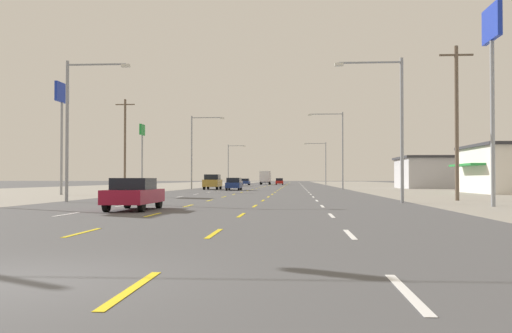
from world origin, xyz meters
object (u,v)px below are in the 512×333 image
(streetlight_right_row_1, at_px, (339,144))
(streetlight_left_row_2, at_px, (230,162))
(suv_far_left_mid, at_px, (213,182))
(box_truck_inner_left_farthest, at_px, (265,177))
(pole_sign_left_row_2, at_px, (142,141))
(streetlight_right_row_2, at_px, (323,160))
(hatchback_far_left_midfar, at_px, (237,182))
(pole_sign_left_row_1, at_px, (62,108))
(streetlight_left_row_0, at_px, (74,119))
(streetlight_left_row_1, at_px, (195,146))
(streetlight_right_row_0, at_px, (394,118))
(sedan_far_left_far, at_px, (245,182))
(hatchback_inner_left_near, at_px, (234,184))
(hatchback_center_turn_farther, at_px, (279,181))
(pole_sign_right_row_0, at_px, (492,51))
(sedan_inner_left_nearest, at_px, (134,193))

(streetlight_right_row_1, bearing_deg, streetlight_left_row_2, 114.57)
(suv_far_left_mid, xyz_separation_m, box_truck_inner_left_farthest, (3.72, 62.23, 0.81))
(pole_sign_left_row_2, height_order, streetlight_right_row_2, streetlight_right_row_2)
(streetlight_right_row_1, xyz_separation_m, streetlight_right_row_2, (-0.04, 42.45, -0.70))
(hatchback_far_left_midfar, xyz_separation_m, pole_sign_left_row_1, (-9.87, -56.40, 6.96))
(box_truck_inner_left_farthest, relative_size, streetlight_left_row_0, 0.83)
(suv_far_left_mid, xyz_separation_m, streetlight_left_row_1, (-2.65, 1.81, 4.77))
(box_truck_inner_left_farthest, height_order, streetlight_left_row_0, streetlight_left_row_0)
(suv_far_left_mid, relative_size, streetlight_left_row_1, 0.49)
(streetlight_left_row_1, bearing_deg, streetlight_right_row_0, -65.46)
(sedan_far_left_far, bearing_deg, streetlight_left_row_1, -93.11)
(streetlight_right_row_0, distance_m, streetlight_left_row_1, 46.68)
(hatchback_inner_left_near, distance_m, pole_sign_left_row_2, 14.84)
(hatchback_center_turn_farther, bearing_deg, streetlight_left_row_0, -95.75)
(suv_far_left_mid, xyz_separation_m, hatchback_center_turn_farther, (7.22, 57.74, -0.24))
(streetlight_right_row_2, bearing_deg, pole_sign_left_row_1, -110.74)
(pole_sign_left_row_1, bearing_deg, hatchback_center_turn_farther, 78.46)
(pole_sign_right_row_0, bearing_deg, hatchback_center_turn_farther, 97.63)
(sedan_inner_left_nearest, bearing_deg, hatchback_center_turn_farther, 88.03)
(streetlight_left_row_1, relative_size, streetlight_left_row_2, 1.16)
(pole_sign_left_row_1, xyz_separation_m, pole_sign_left_row_2, (0.40, 25.28, -1.25))
(hatchback_center_turn_farther, relative_size, streetlight_right_row_1, 0.38)
(pole_sign_right_row_0, bearing_deg, suv_far_left_mid, 115.03)
(box_truck_inner_left_farthest, bearing_deg, pole_sign_left_row_2, -101.83)
(hatchback_inner_left_near, height_order, pole_sign_left_row_2, pole_sign_left_row_2)
(hatchback_far_left_midfar, relative_size, streetlight_right_row_0, 0.45)
(streetlight_left_row_0, bearing_deg, pole_sign_right_row_0, -10.21)
(sedan_far_left_far, height_order, pole_sign_right_row_0, pole_sign_right_row_0)
(hatchback_inner_left_near, bearing_deg, pole_sign_left_row_1, -122.97)
(hatchback_center_turn_farther, xyz_separation_m, streetlight_left_row_1, (-9.87, -55.93, 5.01))
(hatchback_far_left_midfar, distance_m, streetlight_left_row_2, 14.33)
(pole_sign_left_row_1, xyz_separation_m, streetlight_right_row_1, (26.46, 27.35, -1.73))
(hatchback_center_turn_farther, bearing_deg, box_truck_inner_left_farthest, 127.97)
(sedan_far_left_far, height_order, streetlight_left_row_1, streetlight_left_row_1)
(hatchback_inner_left_near, height_order, streetlight_right_row_2, streetlight_right_row_2)
(sedan_far_left_far, height_order, box_truck_inner_left_farthest, box_truck_inner_left_farthest)
(streetlight_left_row_2, bearing_deg, hatchback_far_left_midfar, -78.10)
(streetlight_left_row_1, distance_m, streetlight_left_row_2, 42.46)
(pole_sign_left_row_2, height_order, streetlight_right_row_1, streetlight_right_row_1)
(box_truck_inner_left_farthest, bearing_deg, streetlight_right_row_2, -54.24)
(sedan_far_left_far, xyz_separation_m, box_truck_inner_left_farthest, (3.74, 11.94, 1.08))
(suv_far_left_mid, bearing_deg, streetlight_left_row_1, 145.67)
(streetlight_left_row_0, xyz_separation_m, streetlight_right_row_1, (19.38, 42.45, 0.92))
(pole_sign_right_row_0, distance_m, streetlight_left_row_1, 52.39)
(streetlight_left_row_1, relative_size, streetlight_right_row_2, 1.11)
(pole_sign_left_row_2, height_order, streetlight_left_row_1, streetlight_left_row_1)
(streetlight_right_row_0, xyz_separation_m, streetlight_left_row_1, (-19.38, 42.45, 0.76))
(sedan_inner_left_nearest, distance_m, pole_sign_left_row_1, 28.09)
(pole_sign_left_row_1, distance_m, streetlight_left_row_1, 28.33)
(pole_sign_left_row_1, bearing_deg, suv_far_left_mid, 69.06)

